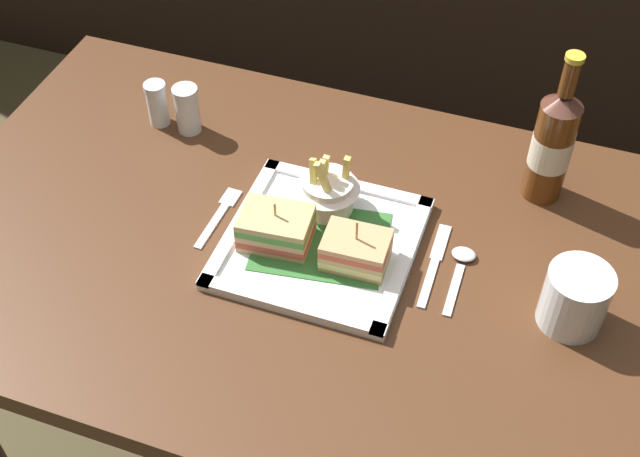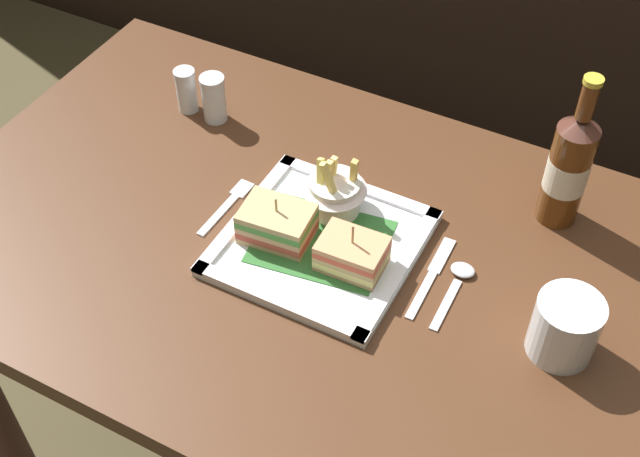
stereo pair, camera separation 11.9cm
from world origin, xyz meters
name	(u,v)px [view 1 (the left image)]	position (x,y,z in m)	size (l,w,h in m)	color
dining_table	(320,310)	(0.00, 0.00, 0.64)	(1.19, 0.73, 0.78)	#492A17
square_plate	(320,243)	(0.00, 0.01, 0.79)	(0.27, 0.27, 0.02)	white
sandwich_half_left	(276,228)	(-0.06, -0.01, 0.82)	(0.11, 0.08, 0.08)	tan
sandwich_half_right	(356,250)	(0.06, -0.01, 0.81)	(0.09, 0.07, 0.08)	tan
fries_cup	(328,188)	(-0.01, 0.07, 0.83)	(0.10, 0.10, 0.11)	silver
beer_bottle	(552,144)	(0.28, 0.22, 0.88)	(0.06, 0.06, 0.25)	#5A2F0F
water_glass	(574,301)	(0.36, -0.01, 0.82)	(0.09, 0.09, 0.09)	silver
fork	(220,214)	(-0.17, 0.02, 0.78)	(0.03, 0.13, 0.00)	silver
knife	(435,261)	(0.16, 0.03, 0.78)	(0.02, 0.16, 0.00)	silver
spoon	(461,263)	(0.20, 0.04, 0.78)	(0.03, 0.13, 0.01)	silver
salt_shaker	(158,106)	(-0.35, 0.18, 0.81)	(0.04, 0.04, 0.08)	silver
pepper_shaker	(188,112)	(-0.29, 0.18, 0.82)	(0.04, 0.04, 0.08)	silver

